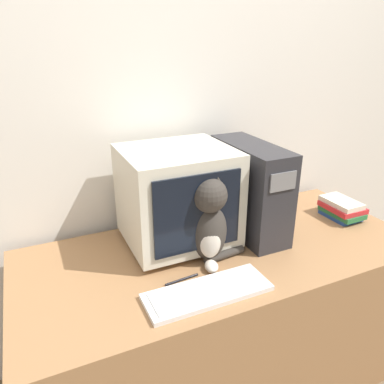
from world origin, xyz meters
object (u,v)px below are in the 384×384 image
at_px(keyboard, 208,292).
at_px(book_stack, 342,209).
at_px(crt_monitor, 178,196).
at_px(pen, 182,280).
at_px(computer_tower, 250,189).
at_px(cat, 209,223).

height_order(keyboard, book_stack, book_stack).
relative_size(crt_monitor, book_stack, 2.15).
height_order(book_stack, pen, book_stack).
xyz_separation_m(crt_monitor, pen, (-0.10, -0.27, -0.21)).
distance_m(keyboard, book_stack, 0.92).
bearing_deg(crt_monitor, computer_tower, -5.98).
relative_size(computer_tower, cat, 1.25).
height_order(crt_monitor, cat, crt_monitor).
bearing_deg(keyboard, book_stack, 16.79).
bearing_deg(keyboard, pen, 114.63).
bearing_deg(keyboard, cat, 62.71).
bearing_deg(cat, keyboard, -100.61).
relative_size(book_stack, pen, 1.52).
xyz_separation_m(book_stack, pen, (-0.93, -0.15, -0.04)).
distance_m(keyboard, cat, 0.27).
xyz_separation_m(keyboard, book_stack, (0.88, 0.26, 0.04)).
relative_size(crt_monitor, cat, 1.23).
xyz_separation_m(cat, book_stack, (0.77, 0.06, -0.12)).
bearing_deg(pen, crt_monitor, 69.72).
bearing_deg(crt_monitor, pen, -110.28).
height_order(computer_tower, book_stack, computer_tower).
distance_m(crt_monitor, keyboard, 0.44).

